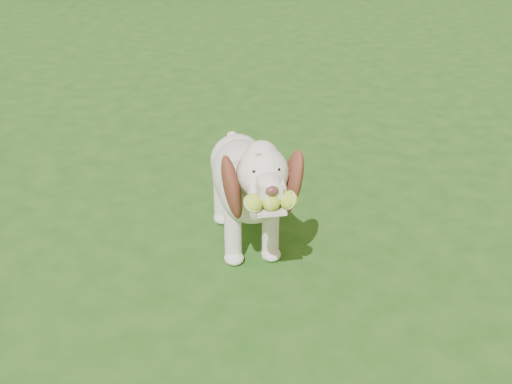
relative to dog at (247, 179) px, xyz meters
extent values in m
plane|color=#1C4C15|center=(0.19, 0.52, -0.45)|extent=(80.00, 80.00, 0.00)
ellipsoid|color=silver|center=(0.01, 0.11, -0.04)|extent=(0.40, 0.73, 0.37)
ellipsoid|color=silver|center=(-0.01, -0.15, 0.00)|extent=(0.38, 0.38, 0.36)
ellipsoid|color=silver|center=(0.02, 0.36, -0.05)|extent=(0.35, 0.35, 0.33)
cylinder|color=silver|center=(-0.02, -0.29, 0.10)|extent=(0.21, 0.30, 0.28)
sphere|color=silver|center=(-0.03, -0.43, 0.24)|extent=(0.27, 0.27, 0.26)
sphere|color=silver|center=(-0.02, -0.41, 0.31)|extent=(0.18, 0.18, 0.17)
cube|color=silver|center=(-0.03, -0.57, 0.23)|extent=(0.12, 0.16, 0.07)
ellipsoid|color=#592D28|center=(-0.04, -0.65, 0.25)|extent=(0.06, 0.04, 0.05)
cube|color=silver|center=(-0.03, -0.59, 0.13)|extent=(0.15, 0.17, 0.02)
ellipsoid|color=brown|center=(-0.17, -0.41, 0.16)|extent=(0.15, 0.24, 0.39)
ellipsoid|color=brown|center=(0.12, -0.43, 0.16)|extent=(0.16, 0.25, 0.39)
cylinder|color=silver|center=(0.03, 0.51, -0.01)|extent=(0.07, 0.18, 0.14)
cylinder|color=silver|center=(-0.11, -0.12, -0.29)|extent=(0.10, 0.10, 0.32)
cylinder|color=silver|center=(0.10, -0.14, -0.29)|extent=(0.10, 0.10, 0.32)
cylinder|color=silver|center=(-0.09, 0.35, -0.29)|extent=(0.10, 0.10, 0.32)
cylinder|color=silver|center=(0.13, 0.33, -0.29)|extent=(0.10, 0.10, 0.32)
sphere|color=#C7F43B|center=(-0.12, -0.63, 0.18)|extent=(0.09, 0.09, 0.09)
sphere|color=#C7F43B|center=(-0.04, -0.63, 0.18)|extent=(0.09, 0.09, 0.09)
sphere|color=#C7F43B|center=(0.05, -0.64, 0.18)|extent=(0.09, 0.09, 0.09)
camera|label=1|loc=(-0.73, -3.14, 1.56)|focal=45.00mm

